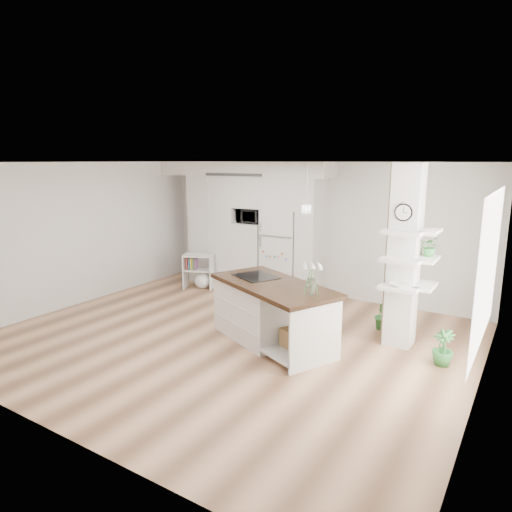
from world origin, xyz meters
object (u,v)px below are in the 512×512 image
(refrigerator, at_px, (283,252))
(bookshelf, at_px, (200,274))
(kitchen_island, at_px, (264,308))
(floor_plant_a, at_px, (383,315))

(refrigerator, relative_size, bookshelf, 2.36)
(refrigerator, distance_m, kitchen_island, 2.61)
(refrigerator, bearing_deg, kitchen_island, -67.57)
(bookshelf, relative_size, floor_plant_a, 1.51)
(kitchen_island, distance_m, floor_plant_a, 2.01)
(bookshelf, bearing_deg, refrigerator, -1.77)
(refrigerator, distance_m, floor_plant_a, 2.72)
(kitchen_island, relative_size, bookshelf, 3.13)
(kitchen_island, bearing_deg, bookshelf, 171.96)
(refrigerator, distance_m, bookshelf, 1.89)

